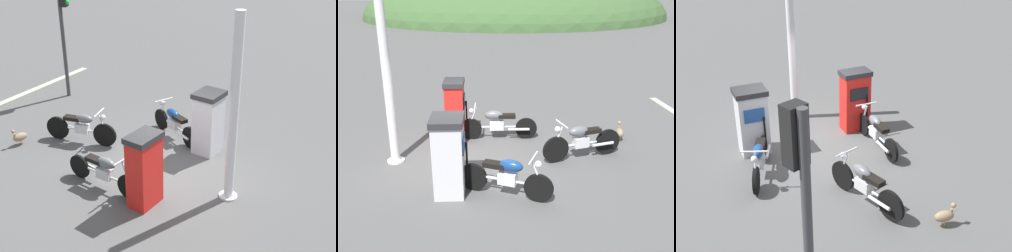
{
  "view_description": "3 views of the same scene",
  "coord_description": "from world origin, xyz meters",
  "views": [
    {
      "loc": [
        -5.11,
        7.67,
        5.62
      ],
      "look_at": [
        0.22,
        -0.47,
        0.9
      ],
      "focal_mm": 48.31,
      "sensor_mm": 36.0,
      "label": 1
    },
    {
      "loc": [
        0.19,
        -8.4,
        4.11
      ],
      "look_at": [
        0.78,
        -0.47,
        1.06
      ],
      "focal_mm": 42.67,
      "sensor_mm": 36.0,
      "label": 2
    },
    {
      "loc": [
        9.1,
        -3.58,
        5.49
      ],
      "look_at": [
        1.01,
        0.35,
        0.94
      ],
      "focal_mm": 48.53,
      "sensor_mm": 36.0,
      "label": 3
    }
  ],
  "objects": [
    {
      "name": "ground_plane",
      "position": [
        0.0,
        0.0,
        0.0
      ],
      "size": [
        120.0,
        120.0,
        0.0
      ],
      "primitive_type": "plane",
      "color": "#4C4C4C"
    },
    {
      "name": "fuel_pump_near",
      "position": [
        -0.4,
        -1.35,
        0.82
      ],
      "size": [
        0.69,
        0.76,
        1.61
      ],
      "color": "silver",
      "rests_on": "ground"
    },
    {
      "name": "fuel_pump_far",
      "position": [
        -0.4,
        1.35,
        0.82
      ],
      "size": [
        0.57,
        0.77,
        1.61
      ],
      "color": "red",
      "rests_on": "ground"
    },
    {
      "name": "motorcycle_near_pump",
      "position": [
        0.71,
        -1.54,
        0.43
      ],
      "size": [
        1.8,
        0.93,
        0.93
      ],
      "color": "black",
      "rests_on": "ground"
    },
    {
      "name": "motorcycle_far_pump",
      "position": [
        0.68,
        1.37,
        0.45
      ],
      "size": [
        2.02,
        0.56,
        0.92
      ],
      "color": "black",
      "rests_on": "ground"
    },
    {
      "name": "motorcycle_extra",
      "position": [
        2.59,
        0.04,
        0.46
      ],
      "size": [
        1.96,
        0.72,
        0.96
      ],
      "color": "black",
      "rests_on": "ground"
    },
    {
      "name": "wandering_duck",
      "position": [
        3.87,
        1.03,
        0.23
      ],
      "size": [
        0.26,
        0.48,
        0.48
      ],
      "color": "#847051",
      "rests_on": "ground"
    },
    {
      "name": "canopy_support_pole",
      "position": [
        -1.76,
        0.19,
        1.92
      ],
      "size": [
        0.4,
        0.4,
        3.98
      ],
      "color": "silver",
      "rests_on": "ground"
    },
    {
      "name": "distant_hill_main",
      "position": [
        4.21,
        33.75,
        0.0
      ],
      "size": [
        30.04,
        25.53,
        9.69
      ],
      "color": "#38562D",
      "rests_on": "ground"
    }
  ]
}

